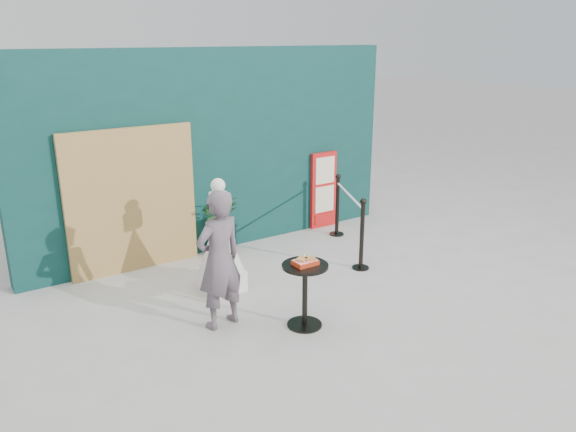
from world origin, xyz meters
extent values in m
plane|color=#ADAAA5|center=(0.00, 0.00, 0.00)|extent=(60.00, 60.00, 0.00)
cube|color=#0B332F|center=(0.00, 3.15, 1.50)|extent=(6.00, 0.30, 3.00)
cube|color=tan|center=(-1.40, 2.94, 1.00)|extent=(1.80, 0.08, 2.00)
imported|color=#61535B|center=(-1.16, 0.83, 0.80)|extent=(0.64, 0.48, 1.60)
cube|color=red|center=(1.90, 2.96, 0.65)|extent=(0.50, 0.06, 1.30)
cube|color=beige|center=(1.90, 2.92, 1.00)|extent=(0.38, 0.02, 0.45)
cube|color=beige|center=(1.90, 2.92, 0.50)|extent=(0.38, 0.02, 0.45)
cube|color=red|center=(1.90, 2.92, 0.15)|extent=(0.38, 0.02, 0.18)
cube|color=white|center=(-0.72, 1.67, 0.14)|extent=(0.50, 0.50, 0.27)
cone|color=silver|center=(-0.72, 1.67, 0.68)|extent=(0.58, 0.58, 0.82)
cylinder|color=silver|center=(-0.72, 1.67, 1.20)|extent=(0.24, 0.24, 0.22)
sphere|color=white|center=(-0.72, 1.67, 1.40)|extent=(0.18, 0.18, 0.18)
cylinder|color=black|center=(-0.38, 0.29, 0.01)|extent=(0.40, 0.40, 0.02)
cylinder|color=black|center=(-0.38, 0.29, 0.36)|extent=(0.06, 0.06, 0.72)
cylinder|color=black|center=(-0.38, 0.29, 0.73)|extent=(0.52, 0.52, 0.03)
cube|color=#BB3214|center=(-0.38, 0.29, 0.78)|extent=(0.26, 0.19, 0.05)
cube|color=red|center=(-0.38, 0.29, 0.80)|extent=(0.24, 0.17, 0.00)
cube|color=#BC7D44|center=(-0.42, 0.30, 0.82)|extent=(0.15, 0.14, 0.02)
cube|color=#C48547|center=(-0.33, 0.27, 0.82)|extent=(0.13, 0.13, 0.02)
cone|color=yellow|center=(-0.36, 0.34, 0.83)|extent=(0.06, 0.06, 0.06)
cylinder|color=brown|center=(-0.17, 2.78, 0.14)|extent=(0.33, 0.33, 0.27)
cylinder|color=#993B32|center=(-0.17, 2.78, 0.29)|extent=(0.36, 0.36, 0.05)
imported|color=#2A5022|center=(-0.17, 2.78, 0.62)|extent=(0.54, 0.47, 0.60)
cylinder|color=black|center=(1.23, 1.19, 0.01)|extent=(0.24, 0.24, 0.02)
cylinder|color=black|center=(1.23, 1.19, 0.48)|extent=(0.06, 0.06, 0.96)
sphere|color=black|center=(1.23, 1.19, 0.99)|extent=(0.09, 0.09, 0.09)
cylinder|color=black|center=(1.83, 2.49, 0.01)|extent=(0.24, 0.24, 0.02)
cylinder|color=black|center=(1.83, 2.49, 0.48)|extent=(0.06, 0.06, 0.96)
sphere|color=black|center=(1.83, 2.49, 0.99)|extent=(0.09, 0.09, 0.09)
cylinder|color=white|center=(1.53, 1.84, 0.88)|extent=(0.63, 1.31, 0.03)
camera|label=1|loc=(-3.71, -4.35, 3.16)|focal=35.00mm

